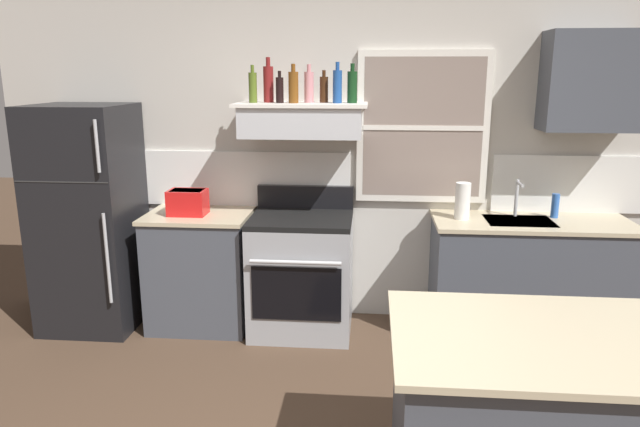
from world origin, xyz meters
TOP-DOWN VIEW (x-y plane):
  - back_wall at (0.03, 2.23)m, footprint 5.40×0.11m
  - refrigerator at (-1.90, 1.84)m, footprint 0.70×0.72m
  - counter_left_of_stove at (-1.05, 1.90)m, footprint 0.79×0.63m
  - toaster at (-1.11, 1.85)m, footprint 0.30×0.20m
  - stove_range at (-0.25, 1.86)m, footprint 0.76×0.69m
  - range_hood_shelf at (-0.25, 1.96)m, footprint 0.96×0.52m
  - bottle_olive_oil_square at (-0.60, 1.92)m, footprint 0.06×0.06m
  - bottle_red_label_wine at (-0.50, 1.98)m, footprint 0.07×0.07m
  - bottle_balsamic_dark at (-0.40, 1.91)m, footprint 0.06×0.06m
  - bottle_amber_wine at (-0.30, 1.90)m, footprint 0.07×0.07m
  - bottle_rose_pink at (-0.20, 1.98)m, footprint 0.07×0.07m
  - bottle_brown_stout at (-0.09, 1.99)m, footprint 0.06×0.06m
  - bottle_blue_liqueur at (0.01, 1.93)m, footprint 0.07×0.07m
  - bottle_dark_green_wine at (0.12, 1.95)m, footprint 0.07×0.07m
  - counter_right_with_sink at (1.45, 1.90)m, footprint 1.43×0.63m
  - sink_faucet at (1.35, 2.00)m, footprint 0.03×0.17m
  - paper_towel_roll at (0.94, 1.90)m, footprint 0.11×0.11m
  - dish_soap_bottle at (1.63, 2.00)m, footprint 0.06×0.06m
  - upper_cabinet_right at (1.80, 2.04)m, footprint 0.64×0.32m

SIDE VIEW (x-z plane):
  - counter_left_of_stove at x=-1.05m, z-range 0.00..0.91m
  - counter_right_with_sink at x=1.45m, z-range 0.00..0.91m
  - stove_range at x=-0.25m, z-range -0.08..1.01m
  - refrigerator at x=-1.90m, z-range 0.00..1.73m
  - dish_soap_bottle at x=1.63m, z-range 0.91..1.09m
  - toaster at x=-1.11m, z-range 0.91..1.10m
  - paper_towel_roll at x=0.94m, z-range 0.91..1.18m
  - sink_faucet at x=1.35m, z-range 0.94..1.22m
  - back_wall at x=0.03m, z-range 0.00..2.70m
  - range_hood_shelf at x=-0.25m, z-range 1.50..1.75m
  - bottle_balsamic_dark at x=-0.40m, z-range 1.73..1.95m
  - bottle_brown_stout at x=-0.09m, z-range 1.73..1.96m
  - bottle_olive_oil_square at x=-0.60m, z-range 1.72..1.99m
  - bottle_rose_pink at x=-0.20m, z-range 1.72..2.00m
  - bottle_amber_wine at x=-0.30m, z-range 1.72..2.00m
  - bottle_dark_green_wine at x=0.12m, z-range 1.72..2.00m
  - bottle_blue_liqueur at x=0.01m, z-range 1.72..2.01m
  - bottle_red_label_wine at x=-0.50m, z-range 1.72..2.04m
  - upper_cabinet_right at x=1.80m, z-range 1.55..2.25m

